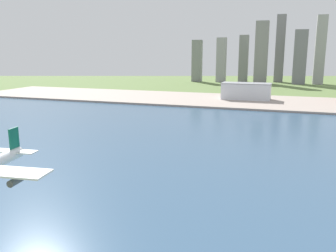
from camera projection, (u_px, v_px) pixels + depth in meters
The scene contains 5 objects.
ground_plane at pixel (230, 132), 308.90m from camera, with size 2400.00×2400.00×0.00m, color #5D763E.
water_bay at pixel (216, 150), 253.34m from camera, with size 840.00×360.00×0.15m, color #385675.
industrial_pier at pixel (253, 102), 484.52m from camera, with size 840.00×140.00×2.50m, color #A7988C.
warehouse_main at pixel (246, 91), 497.11m from camera, with size 67.11×28.99×22.69m.
distant_skyline at pixel (270, 55), 768.00m from camera, with size 277.99×61.38×146.21m.
Camera 1 is at (47.24, -2.21, 68.72)m, focal length 38.26 mm.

